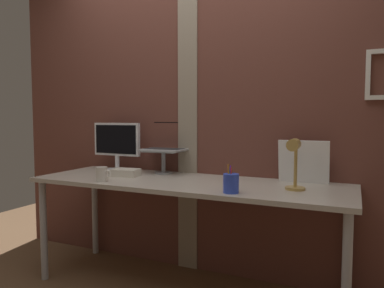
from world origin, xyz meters
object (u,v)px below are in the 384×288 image
(monitor, at_px, (117,142))
(desk_lamp, at_px, (294,159))
(pen_cup, at_px, (231,183))
(coffee_mug, at_px, (102,174))
(laptop, at_px, (168,142))
(whiteboard_panel, at_px, (303,162))

(monitor, relative_size, desk_lamp, 1.37)
(pen_cup, bearing_deg, coffee_mug, -179.99)
(laptop, distance_m, pen_cup, 0.92)
(laptop, xyz_separation_m, coffee_mug, (-0.22, -0.55, -0.19))
(whiteboard_panel, bearing_deg, laptop, 177.53)
(laptop, xyz_separation_m, pen_cup, (0.71, -0.55, -0.19))
(desk_lamp, distance_m, pen_cup, 0.40)
(laptop, distance_m, whiteboard_panel, 1.06)
(coffee_mug, bearing_deg, monitor, 114.85)
(laptop, xyz_separation_m, whiteboard_panel, (1.05, -0.05, -0.10))
(coffee_mug, bearing_deg, whiteboard_panel, 21.66)
(laptop, relative_size, coffee_mug, 2.78)
(pen_cup, height_order, coffee_mug, pen_cup)
(laptop, distance_m, coffee_mug, 0.62)
(desk_lamp, bearing_deg, whiteboard_panel, 87.49)
(laptop, distance_m, desk_lamp, 1.10)
(laptop, bearing_deg, pen_cup, -37.62)
(pen_cup, relative_size, coffee_mug, 1.39)
(whiteboard_panel, relative_size, coffee_mug, 2.73)
(desk_lamp, distance_m, coffee_mug, 1.28)
(whiteboard_panel, xyz_separation_m, desk_lamp, (-0.01, -0.31, 0.05))
(monitor, height_order, whiteboard_panel, monitor)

